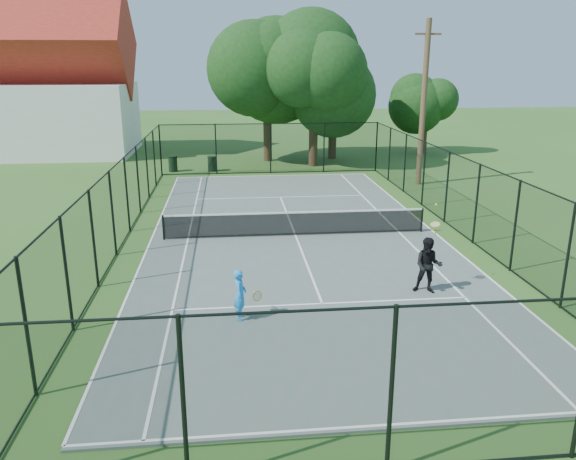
{
  "coord_description": "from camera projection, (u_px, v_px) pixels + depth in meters",
  "views": [
    {
      "loc": [
        -2.43,
        -20.54,
        6.52
      ],
      "look_at": [
        -0.6,
        -3.0,
        1.2
      ],
      "focal_mm": 35.0,
      "sensor_mm": 36.0,
      "label": 1
    }
  ],
  "objects": [
    {
      "name": "trash_bin_left",
      "position": [
        173.0,
        164.0,
        34.43
      ],
      "size": [
        0.58,
        0.58,
        0.97
      ],
      "color": "black",
      "rests_on": "ground"
    },
    {
      "name": "player_black",
      "position": [
        428.0,
        265.0,
        16.12
      ],
      "size": [
        0.97,
        0.99,
        2.53
      ],
      "color": "black",
      "rests_on": "tennis_court"
    },
    {
      "name": "player_blue",
      "position": [
        240.0,
        295.0,
        14.48
      ],
      "size": [
        0.78,
        0.53,
        1.36
      ],
      "color": "#1987DC",
      "rests_on": "tennis_court"
    },
    {
      "name": "tree_near_left",
      "position": [
        267.0,
        74.0,
        36.72
      ],
      "size": [
        7.11,
        7.11,
        9.27
      ],
      "color": "#332114",
      "rests_on": "ground"
    },
    {
      "name": "tree_near_right",
      "position": [
        333.0,
        91.0,
        37.94
      ],
      "size": [
        5.23,
        5.23,
        7.22
      ],
      "color": "#332114",
      "rests_on": "ground"
    },
    {
      "name": "tree_far_right",
      "position": [
        425.0,
        106.0,
        40.78
      ],
      "size": [
        4.19,
        4.19,
        5.54
      ],
      "color": "#332114",
      "rests_on": "ground"
    },
    {
      "name": "tennis_net",
      "position": [
        296.0,
        223.0,
        21.52
      ],
      "size": [
        10.08,
        0.08,
        0.95
      ],
      "color": "black",
      "rests_on": "tennis_court"
    },
    {
      "name": "fence",
      "position": [
        296.0,
        199.0,
        21.25
      ],
      "size": [
        13.1,
        26.1,
        3.0
      ],
      "color": "black",
      "rests_on": "ground"
    },
    {
      "name": "building",
      "position": [
        20.0,
        85.0,
        39.53
      ],
      "size": [
        15.3,
        8.15,
        11.87
      ],
      "color": "silver",
      "rests_on": "ground"
    },
    {
      "name": "tree_near_mid",
      "position": [
        314.0,
        84.0,
        34.95
      ],
      "size": [
        6.42,
        6.42,
        8.4
      ],
      "color": "#332114",
      "rests_on": "ground"
    },
    {
      "name": "ground",
      "position": [
        296.0,
        237.0,
        21.69
      ],
      "size": [
        120.0,
        120.0,
        0.0
      ],
      "primitive_type": "plane",
      "color": "#305A1F"
    },
    {
      "name": "tennis_court",
      "position": [
        296.0,
        236.0,
        21.68
      ],
      "size": [
        11.0,
        24.0,
        0.06
      ],
      "primitive_type": "cube",
      "color": "#505E58",
      "rests_on": "ground"
    },
    {
      "name": "trash_bin_right",
      "position": [
        212.0,
        164.0,
        34.57
      ],
      "size": [
        0.58,
        0.58,
        0.92
      ],
      "color": "black",
      "rests_on": "ground"
    },
    {
      "name": "utility_pole",
      "position": [
        423.0,
        103.0,
        29.77
      ],
      "size": [
        1.4,
        0.3,
        8.64
      ],
      "color": "#4C3823",
      "rests_on": "ground"
    }
  ]
}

